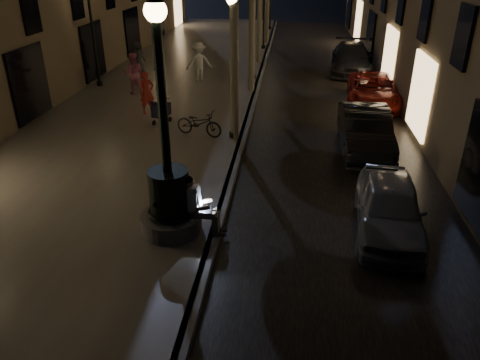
# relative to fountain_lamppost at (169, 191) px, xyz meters

# --- Properties ---
(ground) EXTENTS (120.00, 120.00, 0.00)m
(ground) POSITION_rel_fountain_lamppost_xyz_m (1.00, 13.00, -1.21)
(ground) COLOR black
(ground) RESTS_ON ground
(cobble_lane) EXTENTS (6.00, 45.00, 0.02)m
(cobble_lane) POSITION_rel_fountain_lamppost_xyz_m (4.00, 13.00, -1.20)
(cobble_lane) COLOR black
(cobble_lane) RESTS_ON ground
(promenade) EXTENTS (8.00, 45.00, 0.20)m
(promenade) POSITION_rel_fountain_lamppost_xyz_m (-3.00, 13.00, -1.11)
(promenade) COLOR slate
(promenade) RESTS_ON ground
(curb_strip) EXTENTS (0.25, 45.00, 0.20)m
(curb_strip) POSITION_rel_fountain_lamppost_xyz_m (1.00, 13.00, -1.11)
(curb_strip) COLOR #59595B
(curb_strip) RESTS_ON ground
(fountain_lamppost) EXTENTS (1.40, 1.40, 5.21)m
(fountain_lamppost) POSITION_rel_fountain_lamppost_xyz_m (0.00, 0.00, 0.00)
(fountain_lamppost) COLOR #59595B
(fountain_lamppost) RESTS_ON promenade
(seated_man_laptop) EXTENTS (1.04, 0.35, 1.40)m
(seated_man_laptop) POSITION_rel_fountain_lamppost_xyz_m (0.61, 0.00, -0.28)
(seated_man_laptop) COLOR gray
(seated_man_laptop) RESTS_ON promenade
(lamp_curb_a) EXTENTS (0.36, 0.36, 4.81)m
(lamp_curb_a) POSITION_rel_fountain_lamppost_xyz_m (0.70, 6.00, 2.02)
(lamp_curb_a) COLOR black
(lamp_curb_a) RESTS_ON promenade
(lamp_curb_b) EXTENTS (0.36, 0.36, 4.81)m
(lamp_curb_b) POSITION_rel_fountain_lamppost_xyz_m (0.70, 14.00, 2.02)
(lamp_curb_b) COLOR black
(lamp_curb_b) RESTS_ON promenade
(lamp_left_b) EXTENTS (0.36, 0.36, 4.81)m
(lamp_left_b) POSITION_rel_fountain_lamppost_xyz_m (-6.40, 12.00, 2.02)
(lamp_left_b) COLOR black
(lamp_left_b) RESTS_ON promenade
(stroller) EXTENTS (0.62, 1.02, 1.03)m
(stroller) POSITION_rel_fountain_lamppost_xyz_m (-2.10, 7.10, -0.50)
(stroller) COLOR black
(stroller) RESTS_ON promenade
(car_front) EXTENTS (1.87, 3.87, 1.27)m
(car_front) POSITION_rel_fountain_lamppost_xyz_m (5.00, 0.82, -0.57)
(car_front) COLOR #9A9DA1
(car_front) RESTS_ON ground
(car_second) EXTENTS (1.52, 4.28, 1.41)m
(car_second) POSITION_rel_fountain_lamppost_xyz_m (5.07, 5.80, -0.51)
(car_second) COLOR black
(car_second) RESTS_ON ground
(car_third) EXTENTS (2.58, 4.78, 1.27)m
(car_third) POSITION_rel_fountain_lamppost_xyz_m (6.08, 11.00, -0.57)
(car_third) COLOR maroon
(car_third) RESTS_ON ground
(car_rear) EXTENTS (2.39, 5.16, 1.46)m
(car_rear) POSITION_rel_fountain_lamppost_xyz_m (5.76, 17.00, -0.48)
(car_rear) COLOR #2B2C2F
(car_rear) RESTS_ON ground
(pedestrian_red) EXTENTS (0.71, 0.69, 1.64)m
(pedestrian_red) POSITION_rel_fountain_lamppost_xyz_m (-2.94, 8.24, -0.19)
(pedestrian_red) COLOR #B22D23
(pedestrian_red) RESTS_ON promenade
(pedestrian_pink) EXTENTS (1.03, 0.90, 1.80)m
(pedestrian_pink) POSITION_rel_fountain_lamppost_xyz_m (-4.32, 10.88, -0.11)
(pedestrian_pink) COLOR #D06E8D
(pedestrian_pink) RESTS_ON promenade
(pedestrian_white) EXTENTS (1.39, 1.09, 1.89)m
(pedestrian_white) POSITION_rel_fountain_lamppost_xyz_m (-1.84, 13.20, -0.06)
(pedestrian_white) COLOR white
(pedestrian_white) RESTS_ON promenade
(pedestrian_blue) EXTENTS (0.92, 0.91, 1.56)m
(pedestrian_blue) POSITION_rel_fountain_lamppost_xyz_m (-3.43, 11.79, -0.23)
(pedestrian_blue) COLOR #26548D
(pedestrian_blue) RESTS_ON promenade
(pedestrian_dark) EXTENTS (0.71, 0.88, 1.55)m
(pedestrian_dark) POSITION_rel_fountain_lamppost_xyz_m (-5.36, 14.91, -0.24)
(pedestrian_dark) COLOR #313236
(pedestrian_dark) RESTS_ON promenade
(bicycle) EXTENTS (1.79, 1.04, 0.89)m
(bicycle) POSITION_rel_fountain_lamppost_xyz_m (-0.49, 6.05, -0.57)
(bicycle) COLOR black
(bicycle) RESTS_ON promenade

